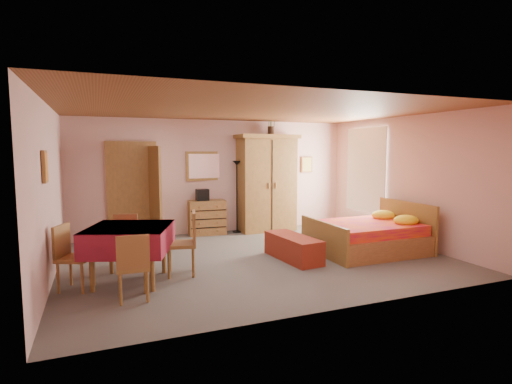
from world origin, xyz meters
name	(u,v)px	position (x,y,z in m)	size (l,w,h in m)	color
floor	(257,258)	(0.00, 0.00, 0.00)	(6.50, 6.50, 0.00)	#645F58
ceiling	(257,110)	(0.00, 0.00, 2.60)	(6.50, 6.50, 0.00)	brown
wall_back	(217,177)	(0.00, 2.50, 1.30)	(6.50, 0.10, 2.60)	#D19F97
wall_front	(337,203)	(0.00, -2.50, 1.30)	(6.50, 0.10, 2.60)	#D19F97
wall_left	(49,193)	(-3.25, 0.00, 1.30)	(0.10, 5.00, 2.60)	#D19F97
wall_right	(404,180)	(3.25, 0.00, 1.30)	(0.10, 5.00, 2.60)	#D19F97
doorway	(132,192)	(-1.90, 2.47, 1.02)	(1.06, 0.12, 2.15)	#9E6B35
window	(366,170)	(3.21, 1.20, 1.45)	(0.08, 1.40, 1.95)	white
picture_left	(45,167)	(-3.22, -0.60, 1.70)	(0.04, 0.32, 0.42)	orange
picture_back	(307,165)	(2.35, 2.47, 1.55)	(0.30, 0.04, 0.40)	#D8BF59
chest_of_drawers	(207,217)	(-0.30, 2.29, 0.39)	(0.83, 0.41, 0.78)	brown
wall_mirror	(204,166)	(-0.30, 2.50, 1.55)	(0.85, 0.04, 0.67)	white
stereo	(202,195)	(-0.41, 2.28, 0.91)	(0.28, 0.20, 0.26)	black
floor_lamp	(237,197)	(0.41, 2.28, 0.83)	(0.21, 0.21, 1.67)	black
wardrobe	(266,183)	(1.13, 2.22, 1.14)	(1.45, 0.75, 2.27)	olive
sunflower_vase	(271,123)	(1.27, 2.29, 2.55)	(0.22, 0.22, 0.55)	yellow
bed	(367,228)	(2.08, -0.36, 0.46)	(1.97, 1.55, 0.91)	#CE1442
bench	(293,248)	(0.56, -0.32, 0.21)	(0.46, 1.26, 0.42)	maroon
dining_table	(130,254)	(-2.19, -0.51, 0.41)	(1.12, 1.12, 0.82)	maroon
chair_south	(133,266)	(-2.21, -1.25, 0.44)	(0.40, 0.40, 0.87)	olive
chair_north	(124,242)	(-2.24, 0.25, 0.43)	(0.39, 0.39, 0.86)	#A56B37
chair_west	(76,257)	(-2.91, -0.57, 0.45)	(0.41, 0.41, 0.90)	#AE703B
chair_east	(181,243)	(-1.44, -0.44, 0.49)	(0.44, 0.44, 0.98)	olive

